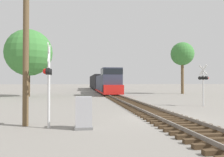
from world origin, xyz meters
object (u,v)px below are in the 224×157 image
crossing_signal_far (203,80)px  relay_cabinet (84,113)px  utility_pole (26,36)px  tree_mid_background (182,54)px  tree_far_right (29,53)px  crossing_signal_near (48,77)px  freight_train (100,82)px

crossing_signal_far → relay_cabinet: size_ratio=2.50×
utility_pole → tree_mid_background: (20.77, 25.69, 2.71)m
utility_pole → tree_far_right: (-4.77, 22.12, 2.01)m
relay_cabinet → tree_far_right: tree_far_right is taller
tree_far_right → crossing_signal_far: bearing=-40.4°
crossing_signal_far → utility_pole: utility_pole is taller
tree_mid_background → crossing_signal_near: bearing=-126.6°
crossing_signal_near → relay_cabinet: 2.34m
freight_train → crossing_signal_far: freight_train is taller
relay_cabinet → utility_pole: bearing=158.6°
crossing_signal_far → tree_mid_background: 20.96m
crossing_signal_far → tree_mid_background: tree_mid_background is taller
utility_pole → tree_far_right: tree_far_right is taller
freight_train → relay_cabinet: size_ratio=31.60×
crossing_signal_far → utility_pole: size_ratio=0.43×
freight_train → tree_far_right: (-12.21, -20.49, 4.39)m
tree_mid_background → freight_train: bearing=128.3°
crossing_signal_near → utility_pole: utility_pole is taller
tree_mid_background → crossing_signal_far: bearing=-111.4°
freight_train → tree_mid_background: bearing=-51.7°
crossing_signal_far → tree_mid_background: size_ratio=0.39×
utility_pole → freight_train: bearing=80.1°
crossing_signal_far → utility_pole: (-13.33, -6.70, 2.10)m
tree_far_right → freight_train: bearing=59.2°
relay_cabinet → utility_pole: size_ratio=0.17×
relay_cabinet → tree_mid_background: (18.00, 26.78, 6.37)m
crossing_signal_far → utility_pole: bearing=102.4°
relay_cabinet → tree_mid_background: size_ratio=0.16×
crossing_signal_near → utility_pole: bearing=-121.8°
freight_train → relay_cabinet: freight_train is taller
tree_mid_background → relay_cabinet: bearing=-123.9°
freight_train → tree_far_right: 24.25m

